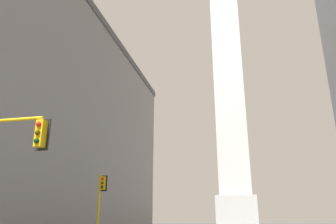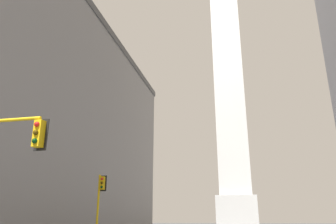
% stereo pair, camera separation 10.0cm
% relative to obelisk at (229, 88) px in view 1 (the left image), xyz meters
% --- Properties ---
extents(obelisk, '(9.15, 9.15, 72.13)m').
position_rel_obelisk_xyz_m(obelisk, '(0.00, 0.00, 0.00)').
color(obelisk, silver).
rests_on(obelisk, ground_plane).
extents(traffic_light_mid_left, '(0.77, 0.51, 5.30)m').
position_rel_obelisk_xyz_m(traffic_light_mid_left, '(-10.36, -54.25, -30.88)').
color(traffic_light_mid_left, yellow).
rests_on(traffic_light_mid_left, ground_plane).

